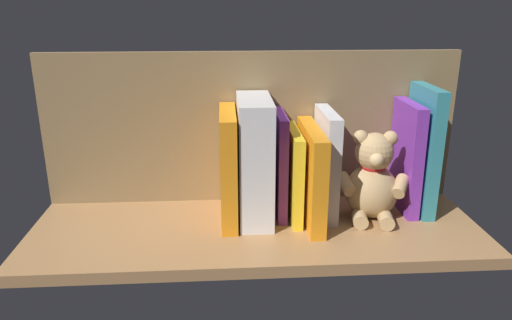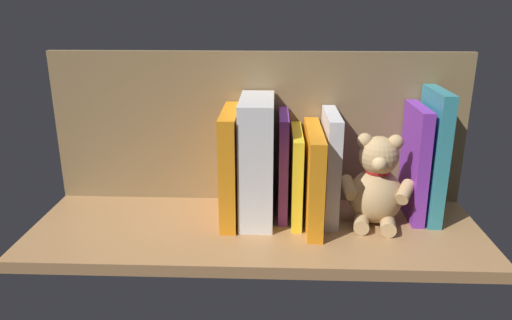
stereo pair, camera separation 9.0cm
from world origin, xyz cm
name	(u,v)px [view 2 (the right image)]	position (x,y,z in cm)	size (l,w,h in cm)	color
ground_plane	(256,230)	(0.00, 0.00, -1.10)	(86.33, 31.63, 2.20)	#A87A4C
shelf_back_panel	(258,128)	(0.00, -13.57, 15.93)	(86.33, 1.50, 31.86)	olive
book_0	(432,155)	(-34.18, -5.67, 12.85)	(2.54, 13.48, 25.70)	teal
book_1	(414,162)	(-31.03, -5.88, 11.26)	(2.32, 13.07, 22.51)	purple
teddy_bear	(377,185)	(-23.15, -2.06, 7.90)	(14.38, 12.61, 17.95)	tan
book_2	(330,166)	(-14.37, -4.97, 10.61)	(2.62, 14.88, 21.22)	silver
book_3	(313,176)	(-10.90, -2.40, 9.32)	(2.88, 20.03, 18.64)	orange
book_4	(296,175)	(-7.76, -4.47, 8.84)	(1.95, 15.89, 17.68)	yellow
book_5	(283,165)	(-5.18, -5.79, 10.41)	(1.77, 13.25, 20.81)	purple
dictionary_thick_white	(259,159)	(-0.36, -4.03, 12.07)	(6.44, 16.57, 24.15)	white
book_6	(231,165)	(5.12, -3.79, 10.89)	(3.09, 17.25, 21.78)	orange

